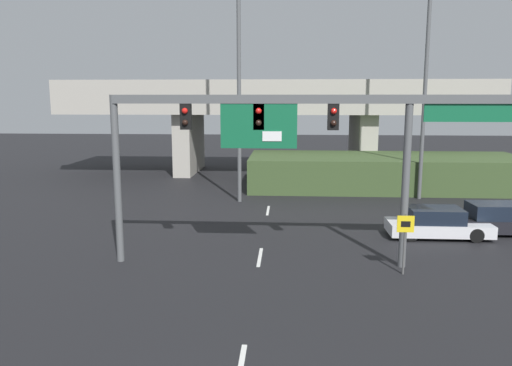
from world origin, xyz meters
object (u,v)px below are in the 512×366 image
Objects in this scene: speed_limit_sign at (405,235)px; parked_sedan_mid_right at (499,220)px; highway_light_pole_far at (239,44)px; highway_light_pole_near at (427,55)px; parked_sedan_near_right at (437,223)px; signal_gantry at (292,129)px.

speed_limit_sign reaches higher than parked_sedan_mid_right.
highway_light_pole_far is 16.85m from parked_sedan_mid_right.
highway_light_pole_near reaches higher than parked_sedan_near_right.
highway_light_pole_far is at bearing 151.18° from parked_sedan_mid_right.
highway_light_pole_far reaches higher than signal_gantry.
highway_light_pole_far is at bearing -171.80° from highway_light_pole_near.
speed_limit_sign is at bearing -135.93° from parked_sedan_mid_right.
highway_light_pole_near is at bearing 80.59° from parked_sedan_near_right.
signal_gantry is at bearing -121.86° from highway_light_pole_near.
parked_sedan_near_right is at bearing -36.87° from highway_light_pole_far.
speed_limit_sign is at bearing -117.34° from parked_sedan_near_right.
highway_light_pole_near is 11.67m from parked_sedan_mid_right.
highway_light_pole_far reaches higher than highway_light_pole_near.
signal_gantry is 3.09× the size of parked_sedan_mid_right.
highway_light_pole_far is 15.03m from parked_sedan_near_right.
signal_gantry is 9.16m from parked_sedan_near_right.
parked_sedan_near_right is (9.76, -7.32, -8.77)m from highway_light_pole_far.
speed_limit_sign is 8.27m from parked_sedan_mid_right.
parked_sedan_near_right is at bearing -99.51° from highway_light_pole_near.
signal_gantry is at bearing -75.32° from highway_light_pole_far.
highway_light_pole_near is 12.25m from parked_sedan_near_right.
speed_limit_sign reaches higher than parked_sedan_near_right.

